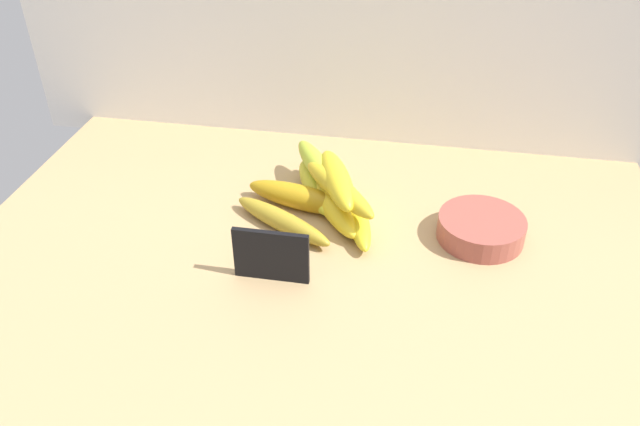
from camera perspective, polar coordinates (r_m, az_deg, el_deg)
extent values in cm
cube|color=tan|center=(98.84, -0.59, -4.45)|extent=(110.00, 76.00, 3.00)
cube|color=black|center=(91.34, -4.39, -3.82)|extent=(11.00, 0.80, 8.40)
cube|color=#865E49|center=(94.42, -4.17, -5.37)|extent=(9.90, 1.20, 0.60)
cylinder|color=#994A40|center=(103.33, 14.16, -1.33)|extent=(13.61, 13.61, 3.77)
ellipsoid|color=gold|center=(110.18, -0.50, 2.35)|extent=(10.51, 17.12, 3.71)
ellipsoid|color=#B38816|center=(107.03, -1.73, 1.41)|extent=(19.88, 8.67, 4.21)
ellipsoid|color=yellow|center=(105.46, 1.03, 0.85)|extent=(13.74, 19.11, 4.22)
ellipsoid|color=#A68C25|center=(102.38, -3.38, -0.70)|extent=(18.67, 12.57, 3.32)
ellipsoid|color=yellow|center=(103.25, 3.33, -0.30)|extent=(8.24, 18.36, 3.48)
ellipsoid|color=gold|center=(101.93, 1.71, 2.15)|extent=(15.13, 16.27, 3.63)
ellipsoid|color=#ABC132|center=(109.02, -0.20, 4.24)|extent=(12.07, 17.06, 3.65)
ellipsoid|color=gold|center=(103.66, 1.52, 2.99)|extent=(10.42, 18.18, 4.33)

